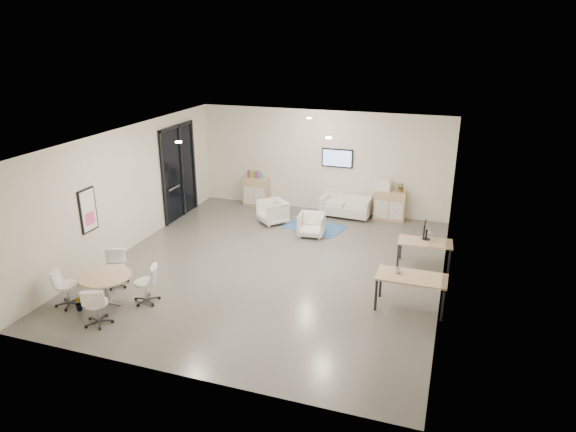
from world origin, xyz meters
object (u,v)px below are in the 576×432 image
(sideboard_left, at_px, (256,191))
(desk_front, at_px, (412,280))
(desk_rear, at_px, (425,244))
(armchair_right, at_px, (311,224))
(round_table, at_px, (106,279))
(sideboard_right, at_px, (390,205))
(loveseat, at_px, (346,207))
(armchair_left, at_px, (272,211))

(sideboard_left, xyz_separation_m, desk_front, (5.56, -5.25, 0.20))
(desk_rear, bearing_deg, armchair_right, 158.25)
(armchair_right, distance_m, desk_rear, 3.35)
(armchair_right, height_order, desk_front, desk_front)
(armchair_right, bearing_deg, desk_front, -52.42)
(armchair_right, bearing_deg, round_table, -127.13)
(sideboard_right, relative_size, round_table, 0.86)
(sideboard_right, relative_size, loveseat, 0.60)
(loveseat, relative_size, round_table, 1.44)
(sideboard_left, relative_size, armchair_right, 1.29)
(loveseat, distance_m, armchair_right, 1.99)
(armchair_right, xyz_separation_m, desk_rear, (3.18, -1.04, 0.24))
(sideboard_left, relative_size, loveseat, 0.60)
(sideboard_left, bearing_deg, armchair_right, -39.32)
(sideboard_left, height_order, desk_front, sideboard_left)
(desk_rear, relative_size, round_table, 1.22)
(sideboard_right, xyz_separation_m, armchair_left, (-3.29, -1.42, -0.08))
(desk_rear, xyz_separation_m, desk_front, (-0.11, -2.16, 0.07))
(armchair_left, xyz_separation_m, desk_rear, (4.57, -1.66, 0.21))
(sideboard_left, height_order, round_table, sideboard_left)
(loveseat, bearing_deg, sideboard_right, 9.16)
(sideboard_right, distance_m, desk_front, 5.37)
(armchair_right, bearing_deg, loveseat, 67.03)
(desk_rear, bearing_deg, sideboard_left, 147.89)
(round_table, bearing_deg, armchair_left, 73.87)
(loveseat, bearing_deg, round_table, -113.88)
(desk_front, height_order, round_table, desk_front)
(armchair_left, bearing_deg, loveseat, 74.81)
(armchair_right, xyz_separation_m, desk_front, (3.07, -3.21, 0.31))
(sideboard_right, distance_m, round_table, 8.63)
(loveseat, bearing_deg, desk_front, -60.43)
(loveseat, bearing_deg, armchair_left, -143.25)
(loveseat, xyz_separation_m, armchair_right, (-0.57, -1.90, 0.05))
(sideboard_right, bearing_deg, desk_rear, -67.41)
(sideboard_right, height_order, desk_front, sideboard_right)
(armchair_left, bearing_deg, desk_front, 1.05)
(loveseat, relative_size, desk_front, 1.09)
(loveseat, xyz_separation_m, round_table, (-3.61, -6.95, 0.26))
(sideboard_left, bearing_deg, desk_rear, -28.57)
(sideboard_right, xyz_separation_m, desk_rear, (1.28, -3.07, 0.14))
(sideboard_left, bearing_deg, round_table, -94.36)
(sideboard_left, distance_m, armchair_right, 3.22)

